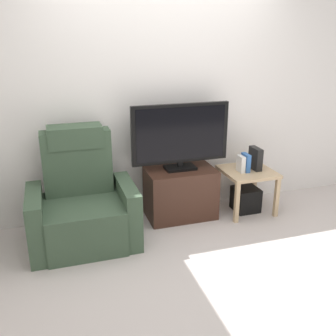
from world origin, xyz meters
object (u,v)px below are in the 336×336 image
at_px(television, 181,135).
at_px(book_middle, 246,163).
at_px(subwoofer_box, 246,199).
at_px(recliner_armchair, 82,204).
at_px(book_leftmost, 241,164).
at_px(side_table, 247,177).
at_px(game_console, 255,158).
at_px(tv_stand, 180,193).

height_order(television, book_middle, television).
bearing_deg(subwoofer_box, recliner_armchair, -176.07).
bearing_deg(recliner_armchair, book_leftmost, -7.68).
relative_size(side_table, subwoofer_box, 2.03).
bearing_deg(recliner_armchair, side_table, -7.24).
height_order(recliner_armchair, game_console, recliner_armchair).
relative_size(recliner_armchair, side_table, 2.00).
distance_m(side_table, game_console, 0.22).
relative_size(tv_stand, book_leftmost, 4.11).
bearing_deg(side_table, book_leftmost, -168.69).
relative_size(television, game_console, 4.23).
bearing_deg(side_table, recliner_armchair, -176.07).
xyz_separation_m(tv_stand, book_leftmost, (0.65, -0.10, 0.30)).
bearing_deg(tv_stand, subwoofer_box, -6.03).
xyz_separation_m(subwoofer_box, game_console, (0.09, 0.01, 0.47)).
xyz_separation_m(television, game_console, (0.84, -0.09, -0.30)).
distance_m(television, recliner_armchair, 1.20).
xyz_separation_m(television, subwoofer_box, (0.75, -0.10, -0.77)).
xyz_separation_m(television, book_leftmost, (0.65, -0.12, -0.34)).
distance_m(television, book_middle, 0.79).
distance_m(television, book_leftmost, 0.74).
distance_m(tv_stand, recliner_armchair, 1.08).
relative_size(television, book_leftmost, 5.83).
bearing_deg(game_console, book_leftmost, -171.03).
xyz_separation_m(television, recliner_armchair, (-1.05, -0.22, -0.53)).
bearing_deg(game_console, side_table, -173.66).
height_order(recliner_armchair, subwoofer_box, recliner_armchair).
distance_m(side_table, book_leftmost, 0.19).
relative_size(tv_stand, television, 0.70).
distance_m(television, side_table, 0.91).
relative_size(recliner_armchair, subwoofer_box, 4.07).
bearing_deg(book_middle, game_console, 12.73).
bearing_deg(book_middle, tv_stand, 172.01).
bearing_deg(tv_stand, television, 90.00).
height_order(side_table, subwoofer_box, side_table).
bearing_deg(book_leftmost, subwoofer_box, 11.31).
bearing_deg(side_table, book_middle, -154.95).
distance_m(subwoofer_box, book_middle, 0.45).
bearing_deg(subwoofer_box, book_leftmost, -168.69).
bearing_deg(game_console, tv_stand, 175.29).
distance_m(subwoofer_box, game_console, 0.48).
relative_size(side_table, book_middle, 2.76).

